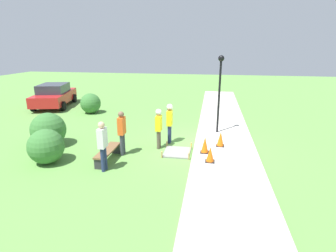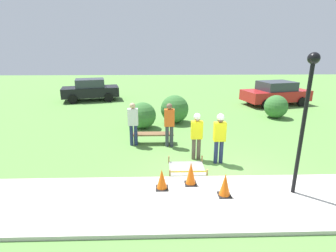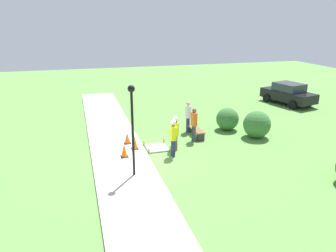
{
  "view_description": "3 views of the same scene",
  "coord_description": "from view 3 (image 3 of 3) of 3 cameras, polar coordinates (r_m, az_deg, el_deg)",
  "views": [
    {
      "loc": [
        -10.67,
        -0.64,
        4.17
      ],
      "look_at": [
        -0.54,
        1.08,
        1.02
      ],
      "focal_mm": 28.0,
      "sensor_mm": 36.0,
      "label": 1
    },
    {
      "loc": [
        -1.75,
        -7.14,
        3.9
      ],
      "look_at": [
        -1.49,
        1.75,
        1.17
      ],
      "focal_mm": 28.0,
      "sensor_mm": 36.0,
      "label": 2
    },
    {
      "loc": [
        13.75,
        -2.92,
        6.08
      ],
      "look_at": [
        -0.81,
        1.2,
        1.15
      ],
      "focal_mm": 35.0,
      "sensor_mm": 36.0,
      "label": 3
    }
  ],
  "objects": [
    {
      "name": "ground_plane",
      "position": [
        15.31,
        -3.51,
        -5.37
      ],
      "size": [
        60.0,
        60.0,
        0.0
      ],
      "primitive_type": "plane",
      "color": "#5B8E42"
    },
    {
      "name": "parked_car_black",
      "position": [
        26.19,
        20.22,
        5.33
      ],
      "size": [
        4.32,
        2.7,
        1.59
      ],
      "rotation": [
        0.0,
        0.0,
        0.24
      ],
      "color": "black",
      "rests_on": "ground_plane"
    },
    {
      "name": "traffic_cone_near_patch",
      "position": [
        16.64,
        -7.11,
        -2.1
      ],
      "size": [
        0.34,
        0.34,
        0.58
      ],
      "color": "black",
      "rests_on": "sidewalk"
    },
    {
      "name": "park_bench",
      "position": [
        17.87,
        4.87,
        -0.82
      ],
      "size": [
        1.67,
        0.44,
        0.45
      ],
      "color": "#2D2D33",
      "rests_on": "ground_plane"
    },
    {
      "name": "worker_supervisor",
      "position": [
        14.98,
        0.89,
        -1.56
      ],
      "size": [
        0.4,
        0.25,
        1.77
      ],
      "color": "navy",
      "rests_on": "ground_plane"
    },
    {
      "name": "traffic_cone_sidewalk_edge",
      "position": [
        15.05,
        -7.64,
        -4.22
      ],
      "size": [
        0.34,
        0.34,
        0.64
      ],
      "color": "black",
      "rests_on": "sidewalk"
    },
    {
      "name": "wet_concrete_patch",
      "position": [
        16.24,
        -1.98,
        -3.8
      ],
      "size": [
        1.2,
        1.1,
        0.26
      ],
      "color": "gray",
      "rests_on": "ground_plane"
    },
    {
      "name": "bystander_in_gray_shirt",
      "position": [
        18.32,
        3.51,
        1.94
      ],
      "size": [
        0.4,
        0.23,
        1.77
      ],
      "color": "navy",
      "rests_on": "ground_plane"
    },
    {
      "name": "shrub_rounded_far",
      "position": [
        18.16,
        15.22,
        0.27
      ],
      "size": [
        1.46,
        1.46,
        1.46
      ],
      "color": "#387033",
      "rests_on": "ground_plane"
    },
    {
      "name": "worker_assistant",
      "position": [
        15.74,
        1.32,
        -0.75
      ],
      "size": [
        0.4,
        0.25,
        1.7
      ],
      "color": "brown",
      "rests_on": "ground_plane"
    },
    {
      "name": "sidewalk",
      "position": [
        15.1,
        -8.25,
        -5.67
      ],
      "size": [
        28.0,
        2.55,
        0.1
      ],
      "color": "#BCB7AD",
      "rests_on": "ground_plane"
    },
    {
      "name": "traffic_cone_far_patch",
      "position": [
        15.89,
        -5.85,
        -2.87
      ],
      "size": [
        0.34,
        0.34,
        0.66
      ],
      "color": "black",
      "rests_on": "sidewalk"
    },
    {
      "name": "shrub_rounded_near",
      "position": [
        19.08,
        10.31,
        1.22
      ],
      "size": [
        1.29,
        1.29,
        1.29
      ],
      "color": "#387033",
      "rests_on": "ground_plane"
    },
    {
      "name": "lamppost_near",
      "position": [
        12.59,
        -6.25,
        1.53
      ],
      "size": [
        0.28,
        0.28,
        3.66
      ],
      "color": "black",
      "rests_on": "sidewalk"
    },
    {
      "name": "bystander_in_orange_shirt",
      "position": [
        16.96,
        4.55,
        0.61
      ],
      "size": [
        0.4,
        0.23,
        1.78
      ],
      "color": "#383D47",
      "rests_on": "ground_plane"
    }
  ]
}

